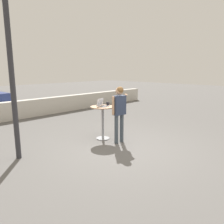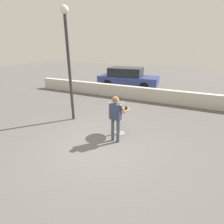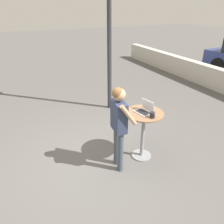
% 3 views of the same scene
% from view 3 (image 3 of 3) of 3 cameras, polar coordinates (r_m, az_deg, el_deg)
% --- Properties ---
extents(ground_plane, '(50.00, 50.00, 0.00)m').
position_cam_3_polar(ground_plane, '(4.49, -4.26, -12.92)').
color(ground_plane, '#5B5956').
extents(cafe_table, '(0.73, 0.73, 1.01)m').
position_cam_3_polar(cafe_table, '(4.29, 8.20, -3.68)').
color(cafe_table, gray).
rests_on(cafe_table, ground_plane).
extents(laptop, '(0.35, 0.31, 0.23)m').
position_cam_3_polar(laptop, '(4.13, 8.55, 0.60)').
color(laptop, silver).
rests_on(laptop, cafe_table).
extents(coffee_mug, '(0.13, 0.09, 0.11)m').
position_cam_3_polar(coffee_mug, '(3.96, 10.47, -0.75)').
color(coffee_mug, '#232328').
rests_on(coffee_mug, cafe_table).
extents(standing_person, '(0.54, 0.34, 1.63)m').
position_cam_3_polar(standing_person, '(3.80, 1.79, -2.13)').
color(standing_person, '#424C56').
rests_on(standing_person, ground_plane).
extents(street_lamp, '(0.32, 0.32, 4.52)m').
position_cam_3_polar(street_lamp, '(6.03, -0.77, 27.01)').
color(street_lamp, '#2D2D33').
rests_on(street_lamp, ground_plane).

